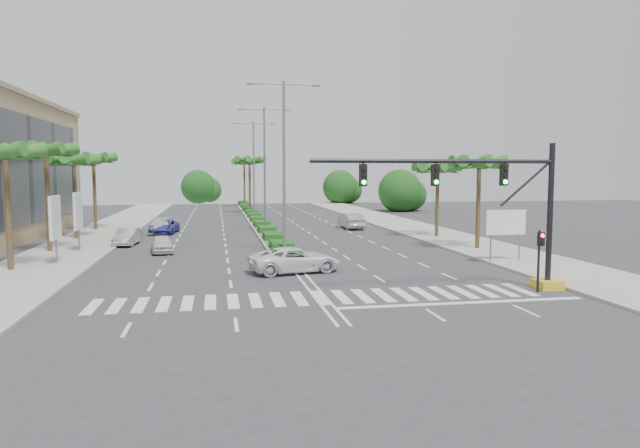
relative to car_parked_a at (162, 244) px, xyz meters
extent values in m
plane|color=#333335|center=(8.57, -16.63, -0.63)|extent=(160.00, 160.00, 0.00)
cube|color=gray|center=(23.77, 3.37, -0.56)|extent=(6.00, 120.00, 0.15)
cube|color=gray|center=(-6.63, 3.37, -0.56)|extent=(6.00, 120.00, 0.15)
cube|color=gray|center=(8.57, 28.37, -0.53)|extent=(2.20, 75.00, 0.20)
cube|color=#305B1F|center=(8.57, 28.37, -0.41)|extent=(1.80, 75.00, 0.04)
cube|color=gold|center=(20.07, -16.63, -0.41)|extent=(1.20, 1.20, 0.45)
cylinder|color=black|center=(20.07, -16.63, 3.07)|extent=(0.28, 0.28, 7.00)
cylinder|color=black|center=(14.07, -16.63, 5.67)|extent=(12.00, 0.20, 0.20)
cylinder|color=black|center=(18.67, -16.63, 4.57)|extent=(2.53, 0.12, 2.15)
cube|color=black|center=(17.57, -16.63, 5.02)|extent=(0.32, 0.24, 1.00)
cylinder|color=#19E533|center=(17.57, -16.77, 4.70)|extent=(0.20, 0.06, 0.20)
cube|color=black|center=(14.07, -16.63, 5.02)|extent=(0.32, 0.24, 1.00)
cylinder|color=#19E533|center=(14.07, -16.77, 4.70)|extent=(0.20, 0.06, 0.20)
cube|color=black|center=(10.57, -16.63, 5.02)|extent=(0.32, 0.24, 1.00)
cylinder|color=#19E533|center=(10.57, -16.77, 4.70)|extent=(0.20, 0.06, 0.20)
cylinder|color=black|center=(19.17, -17.23, 0.87)|extent=(0.12, 0.12, 3.00)
cube|color=black|center=(19.17, -17.38, 1.97)|extent=(0.28, 0.22, 0.65)
cylinder|color=red|center=(19.17, -17.51, 2.15)|extent=(0.18, 0.05, 0.18)
cylinder|color=slate|center=(21.07, -8.63, 0.77)|extent=(0.10, 0.10, 2.80)
cylinder|color=slate|center=(23.07, -8.63, 0.77)|extent=(0.10, 0.10, 2.80)
cube|color=#0C6638|center=(22.07, -8.63, 1.97)|extent=(2.60, 0.08, 1.50)
cube|color=white|center=(22.07, -8.68, 1.97)|extent=(2.70, 0.02, 1.60)
cylinder|color=slate|center=(-5.93, -4.63, 0.77)|extent=(0.12, 0.12, 2.80)
cube|color=white|center=(-5.93, -4.63, 2.37)|extent=(0.18, 2.10, 2.70)
cube|color=#D8594C|center=(-5.93, -4.63, 2.37)|extent=(0.12, 2.00, 2.60)
cylinder|color=slate|center=(-5.93, 1.37, 0.77)|extent=(0.12, 0.12, 2.80)
cube|color=white|center=(-5.93, 1.37, 2.37)|extent=(0.18, 2.10, 2.70)
cube|color=#D8594C|center=(-5.93, 1.37, 2.37)|extent=(0.12, 2.00, 2.60)
cylinder|color=brown|center=(-7.93, -6.63, 2.87)|extent=(0.32, 0.32, 7.00)
sphere|color=brown|center=(-7.93, -6.63, 6.27)|extent=(0.70, 0.70, 0.70)
cone|color=#24571B|center=(-6.83, -6.63, 6.17)|extent=(0.90, 3.62, 1.50)
cone|color=#24571B|center=(-7.24, -5.77, 6.17)|extent=(3.39, 2.96, 1.50)
cone|color=#24571B|center=(-8.17, -5.55, 6.17)|extent=(3.73, 1.68, 1.50)
cone|color=#24571B|center=(-7.24, -7.49, 6.17)|extent=(3.39, 2.96, 1.50)
cylinder|color=brown|center=(-7.93, 1.37, 3.07)|extent=(0.32, 0.32, 7.40)
sphere|color=brown|center=(-7.93, 1.37, 6.67)|extent=(0.70, 0.70, 0.70)
cone|color=#24571B|center=(-6.83, 1.37, 6.57)|extent=(0.90, 3.62, 1.50)
cone|color=#24571B|center=(-7.24, 2.23, 6.57)|extent=(3.39, 2.96, 1.50)
cone|color=#24571B|center=(-8.17, 2.45, 6.57)|extent=(3.73, 1.68, 1.50)
cone|color=#24571B|center=(-8.92, 1.85, 6.57)|extent=(2.38, 3.65, 1.50)
cone|color=#24571B|center=(-8.92, 0.90, 6.57)|extent=(2.38, 3.65, 1.50)
cone|color=#24571B|center=(-8.17, 0.30, 6.57)|extent=(3.73, 1.68, 1.50)
cone|color=#24571B|center=(-7.24, 0.51, 6.57)|extent=(3.39, 2.96, 1.50)
cylinder|color=brown|center=(-7.93, 9.37, 2.77)|extent=(0.32, 0.32, 6.80)
sphere|color=brown|center=(-7.93, 9.37, 6.07)|extent=(0.70, 0.70, 0.70)
cone|color=#24571B|center=(-6.83, 9.37, 5.97)|extent=(0.90, 3.62, 1.50)
cone|color=#24571B|center=(-7.24, 10.23, 5.97)|extent=(3.39, 2.96, 1.50)
cone|color=#24571B|center=(-8.17, 10.45, 5.97)|extent=(3.73, 1.68, 1.50)
cone|color=#24571B|center=(-8.92, 9.85, 5.97)|extent=(2.38, 3.65, 1.50)
cone|color=#24571B|center=(-8.92, 8.90, 5.97)|extent=(2.38, 3.65, 1.50)
cone|color=#24571B|center=(-8.17, 8.30, 5.97)|extent=(3.73, 1.68, 1.50)
cone|color=#24571B|center=(-7.24, 8.51, 5.97)|extent=(3.39, 2.96, 1.50)
cylinder|color=brown|center=(-7.93, 17.37, 2.97)|extent=(0.32, 0.32, 7.20)
sphere|color=brown|center=(-7.93, 17.37, 6.47)|extent=(0.70, 0.70, 0.70)
cone|color=#24571B|center=(-6.83, 17.37, 6.37)|extent=(0.90, 3.62, 1.50)
cone|color=#24571B|center=(-7.24, 18.23, 6.37)|extent=(3.39, 2.96, 1.50)
cone|color=#24571B|center=(-8.17, 18.45, 6.37)|extent=(3.73, 1.68, 1.50)
cone|color=#24571B|center=(-8.92, 17.85, 6.37)|extent=(2.38, 3.65, 1.50)
cone|color=#24571B|center=(-8.92, 16.90, 6.37)|extent=(2.38, 3.65, 1.50)
cone|color=#24571B|center=(-8.17, 16.30, 6.37)|extent=(3.73, 1.68, 1.50)
cone|color=#24571B|center=(-7.24, 16.51, 6.37)|extent=(3.39, 2.96, 1.50)
cylinder|color=brown|center=(23.07, -2.63, 2.62)|extent=(0.32, 0.32, 6.50)
sphere|color=brown|center=(23.07, -2.63, 5.77)|extent=(0.70, 0.70, 0.70)
cone|color=#24571B|center=(24.17, -2.63, 5.67)|extent=(0.90, 3.62, 1.50)
cone|color=#24571B|center=(23.76, -1.77, 5.67)|extent=(3.39, 2.96, 1.50)
cone|color=#24571B|center=(22.83, -1.55, 5.67)|extent=(3.73, 1.68, 1.50)
cone|color=#24571B|center=(22.08, -2.15, 5.67)|extent=(2.38, 3.65, 1.50)
cone|color=#24571B|center=(22.08, -3.10, 5.67)|extent=(2.38, 3.65, 1.50)
cone|color=#24571B|center=(22.83, -3.70, 5.67)|extent=(3.73, 1.68, 1.50)
cone|color=#24571B|center=(23.76, -3.49, 5.67)|extent=(3.39, 2.96, 1.50)
cylinder|color=brown|center=(23.07, 5.37, 2.47)|extent=(0.32, 0.32, 6.20)
sphere|color=brown|center=(23.07, 5.37, 5.47)|extent=(0.70, 0.70, 0.70)
cone|color=#24571B|center=(24.17, 5.37, 5.37)|extent=(0.90, 3.62, 1.50)
cone|color=#24571B|center=(23.76, 6.23, 5.37)|extent=(3.39, 2.96, 1.50)
cone|color=#24571B|center=(22.83, 6.45, 5.37)|extent=(3.73, 1.68, 1.50)
cone|color=#24571B|center=(22.08, 5.85, 5.37)|extent=(2.38, 3.65, 1.50)
cone|color=#24571B|center=(22.08, 4.90, 5.37)|extent=(2.38, 3.65, 1.50)
cone|color=#24571B|center=(22.83, 4.30, 5.37)|extent=(3.73, 1.68, 1.50)
cone|color=#24571B|center=(23.76, 4.51, 5.37)|extent=(3.39, 2.96, 1.50)
cylinder|color=brown|center=(8.57, 38.37, 3.12)|extent=(0.32, 0.32, 7.50)
sphere|color=brown|center=(8.57, 38.37, 6.77)|extent=(0.70, 0.70, 0.70)
cone|color=#24571B|center=(9.67, 38.37, 6.67)|extent=(0.90, 3.62, 1.50)
cone|color=#24571B|center=(9.26, 39.23, 6.67)|extent=(3.39, 2.96, 1.50)
cone|color=#24571B|center=(8.33, 39.45, 6.67)|extent=(3.73, 1.68, 1.50)
cone|color=#24571B|center=(7.58, 38.85, 6.67)|extent=(2.38, 3.65, 1.50)
cone|color=#24571B|center=(7.58, 37.90, 6.67)|extent=(2.38, 3.65, 1.50)
cone|color=#24571B|center=(8.33, 37.30, 6.67)|extent=(3.73, 1.68, 1.50)
cone|color=#24571B|center=(9.26, 37.51, 6.67)|extent=(3.39, 2.96, 1.50)
cylinder|color=brown|center=(8.57, 53.37, 3.12)|extent=(0.32, 0.32, 7.50)
sphere|color=brown|center=(8.57, 53.37, 6.77)|extent=(0.70, 0.70, 0.70)
cone|color=#24571B|center=(9.67, 53.37, 6.67)|extent=(0.90, 3.62, 1.50)
cone|color=#24571B|center=(9.26, 54.23, 6.67)|extent=(3.39, 2.96, 1.50)
cone|color=#24571B|center=(8.33, 54.45, 6.67)|extent=(3.73, 1.68, 1.50)
cone|color=#24571B|center=(7.58, 53.85, 6.67)|extent=(2.38, 3.65, 1.50)
cone|color=#24571B|center=(7.58, 52.90, 6.67)|extent=(2.38, 3.65, 1.50)
cone|color=#24571B|center=(8.33, 52.30, 6.67)|extent=(3.73, 1.68, 1.50)
cone|color=#24571B|center=(9.26, 52.51, 6.67)|extent=(3.39, 2.96, 1.50)
cylinder|color=slate|center=(8.57, -2.63, 5.37)|extent=(0.20, 0.20, 12.00)
cylinder|color=slate|center=(7.37, -2.63, 11.17)|extent=(2.40, 0.10, 0.10)
cylinder|color=slate|center=(9.77, -2.63, 11.17)|extent=(2.40, 0.10, 0.10)
cube|color=slate|center=(6.27, -2.63, 11.12)|extent=(0.50, 0.25, 0.12)
cube|color=slate|center=(10.87, -2.63, 11.12)|extent=(0.50, 0.25, 0.12)
cylinder|color=slate|center=(8.57, 13.37, 5.37)|extent=(0.20, 0.20, 12.00)
cylinder|color=slate|center=(7.37, 13.37, 11.17)|extent=(2.40, 0.10, 0.10)
cylinder|color=slate|center=(9.77, 13.37, 11.17)|extent=(2.40, 0.10, 0.10)
cube|color=slate|center=(6.27, 13.37, 11.12)|extent=(0.50, 0.25, 0.12)
cube|color=slate|center=(10.87, 13.37, 11.12)|extent=(0.50, 0.25, 0.12)
cylinder|color=slate|center=(8.57, 29.37, 5.37)|extent=(0.20, 0.20, 12.00)
cylinder|color=slate|center=(7.37, 29.37, 11.17)|extent=(2.40, 0.10, 0.10)
cylinder|color=slate|center=(9.77, 29.37, 11.17)|extent=(2.40, 0.10, 0.10)
cube|color=slate|center=(6.27, 29.37, 11.12)|extent=(0.50, 0.25, 0.12)
cube|color=slate|center=(10.87, 29.37, 11.12)|extent=(0.50, 0.25, 0.12)
imported|color=silver|center=(0.00, 0.00, 0.00)|extent=(1.98, 3.89, 1.27)
imported|color=silver|center=(-3.09, 4.89, 0.04)|extent=(1.89, 4.22, 1.35)
imported|color=#313597|center=(-0.98, 13.16, 0.03)|extent=(2.73, 4.98, 1.32)
imported|color=silver|center=(-1.32, 13.43, 0.08)|extent=(2.02, 4.92, 1.42)
imported|color=white|center=(8.34, -9.73, 0.10)|extent=(5.70, 3.50, 1.47)
imported|color=#B4B3B8|center=(17.50, 14.63, 0.17)|extent=(1.91, 4.95, 1.61)
camera|label=1|loc=(3.90, -42.10, 5.15)|focal=32.00mm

